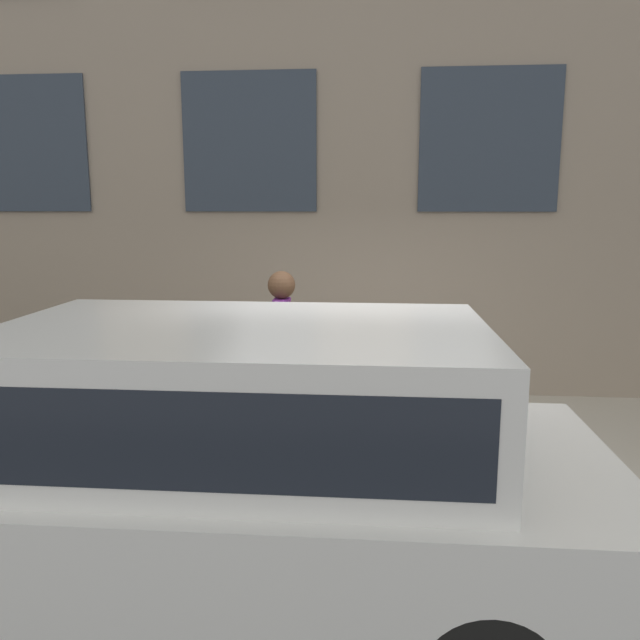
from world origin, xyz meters
The scene contains 6 objects.
ground_plane centered at (0.00, 0.00, 0.00)m, with size 80.00×80.00×0.00m, color #47474C.
sidewalk centered at (1.31, 0.00, 0.07)m, with size 2.63×60.00×0.14m.
building_facade centered at (2.77, 0.00, 4.13)m, with size 0.33×40.00×8.26m.
fire_hydrant centered at (0.39, 0.00, 0.56)m, with size 0.28×0.41×0.82m.
person centered at (0.92, 0.82, 1.18)m, with size 0.42×0.28×1.74m.
parked_truck_white_near centered at (-1.58, 0.76, 1.03)m, with size 2.09×4.74×1.81m.
Camera 1 is at (-5.20, -0.08, 2.51)m, focal length 35.00 mm.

